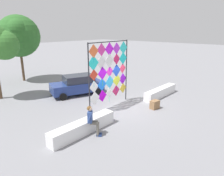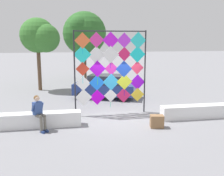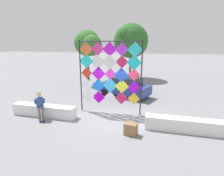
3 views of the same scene
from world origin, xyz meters
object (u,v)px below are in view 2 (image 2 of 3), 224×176
object	(u,v)px
seated_vendor	(39,110)
cardboard_box_large	(157,121)
kite_display_rack	(111,67)
parked_car	(105,86)
tree_broadleaf	(40,37)
tree_palm_like	(85,33)

from	to	relation	value
seated_vendor	cardboard_box_large	distance (m)	4.95
kite_display_rack	parked_car	bearing A→B (deg)	85.86
parked_car	seated_vendor	bearing A→B (deg)	-123.08
kite_display_rack	seated_vendor	size ratio (longest dim) A/B	2.80
tree_broadleaf	seated_vendor	bearing A→B (deg)	-86.14
kite_display_rack	cardboard_box_large	bearing A→B (deg)	-55.93
seated_vendor	cardboard_box_large	xyz separation A→B (m)	(4.89, -0.44, -0.60)
tree_broadleaf	kite_display_rack	bearing A→B (deg)	-60.16
tree_broadleaf	cardboard_box_large	bearing A→B (deg)	-59.02
seated_vendor	parked_car	xyz separation A→B (m)	(3.55, 5.44, -0.11)
kite_display_rack	parked_car	xyz separation A→B (m)	(0.25, 3.52, -1.63)
kite_display_rack	tree_palm_like	bearing A→B (deg)	92.42
tree_broadleaf	tree_palm_like	xyz separation A→B (m)	(3.42, 3.95, 0.29)
tree_broadleaf	tree_palm_like	size ratio (longest dim) A/B	0.86
tree_palm_like	kite_display_rack	bearing A→B (deg)	-87.58
kite_display_rack	seated_vendor	distance (m)	4.10
seated_vendor	kite_display_rack	bearing A→B (deg)	30.32
seated_vendor	parked_car	distance (m)	6.50
parked_car	cardboard_box_large	size ratio (longest dim) A/B	7.48
kite_display_rack	cardboard_box_large	xyz separation A→B (m)	(1.60, -2.37, -2.12)
seated_vendor	parked_car	size ratio (longest dim) A/B	0.35
kite_display_rack	cardboard_box_large	distance (m)	3.56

